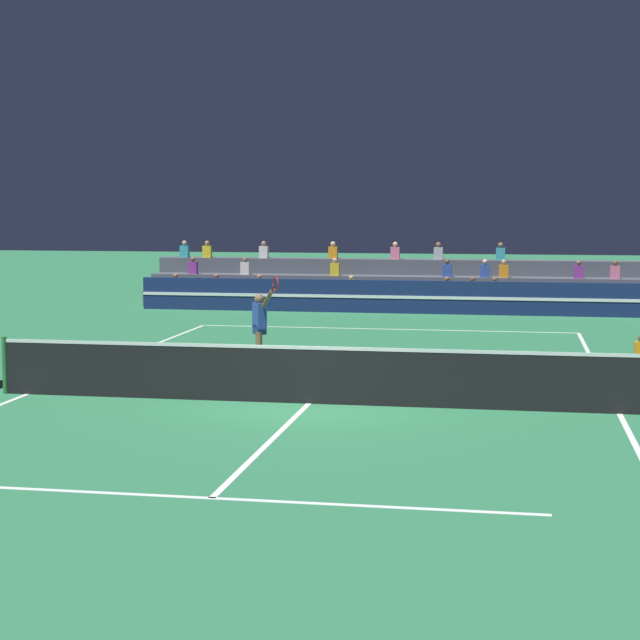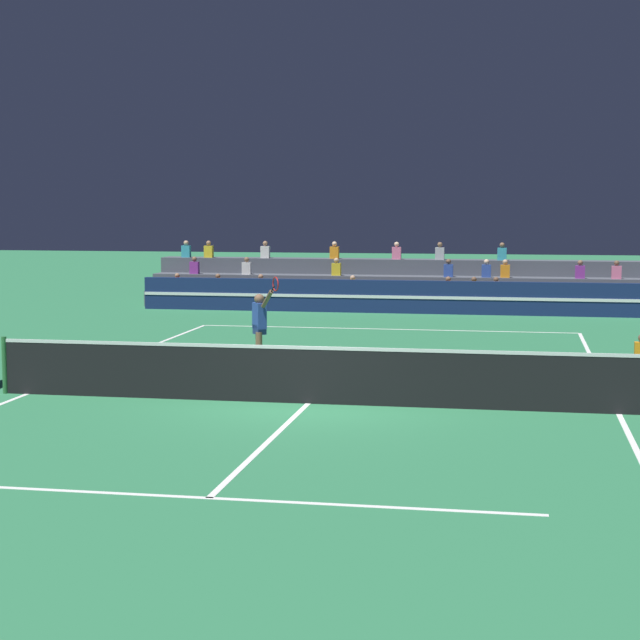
# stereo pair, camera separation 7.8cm
# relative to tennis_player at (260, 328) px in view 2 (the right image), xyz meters

# --- Properties ---
(ground_plane) EXTENTS (120.00, 120.00, 0.00)m
(ground_plane) POSITION_rel_tennis_player_xyz_m (1.71, -3.34, -0.98)
(ground_plane) COLOR #2D7A4C
(court_lines) EXTENTS (11.10, 23.90, 0.01)m
(court_lines) POSITION_rel_tennis_player_xyz_m (1.71, -3.34, -0.97)
(court_lines) COLOR white
(court_lines) RESTS_ON ground
(tennis_net) EXTENTS (12.00, 0.10, 1.10)m
(tennis_net) POSITION_rel_tennis_player_xyz_m (1.71, -3.34, -0.43)
(tennis_net) COLOR #2D6B38
(tennis_net) RESTS_ON ground
(sponsor_banner_wall) EXTENTS (18.00, 0.26, 1.10)m
(sponsor_banner_wall) POSITION_rel_tennis_player_xyz_m (1.71, 13.22, -0.43)
(sponsor_banner_wall) COLOR navy
(sponsor_banner_wall) RESTS_ON ground
(bleacher_stand) EXTENTS (18.72, 2.85, 2.28)m
(bleacher_stand) POSITION_rel_tennis_player_xyz_m (1.69, 15.75, -0.32)
(bleacher_stand) COLOR #4C515B
(bleacher_stand) RESTS_ON ground
(tennis_player) EXTENTS (0.85, 1.18, 2.20)m
(tennis_player) POSITION_rel_tennis_player_xyz_m (0.00, 0.00, 0.00)
(tennis_player) COLOR brown
(tennis_player) RESTS_ON ground
(tennis_ball) EXTENTS (0.07, 0.07, 0.07)m
(tennis_ball) POSITION_rel_tennis_player_xyz_m (4.26, 2.90, -0.94)
(tennis_ball) COLOR #C6DB33
(tennis_ball) RESTS_ON ground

